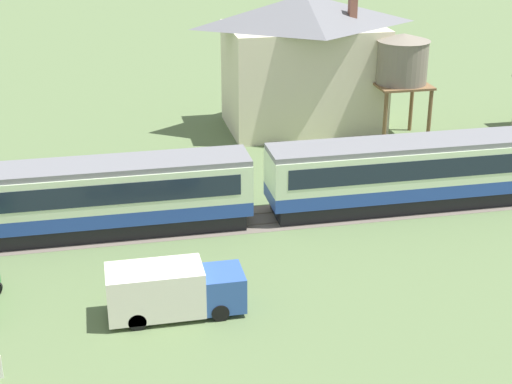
{
  "coord_description": "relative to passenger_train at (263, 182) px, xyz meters",
  "views": [
    {
      "loc": [
        -19.14,
        -39.52,
        18.61
      ],
      "look_at": [
        -10.81,
        0.12,
        1.71
      ],
      "focal_mm": 55.0,
      "sensor_mm": 36.0,
      "label": 1
    }
  ],
  "objects": [
    {
      "name": "ground_plane",
      "position": [
        10.37,
        -0.2,
        -2.26
      ],
      "size": [
        600.0,
        600.0,
        0.0
      ],
      "primitive_type": "plane",
      "color": "#566B42"
    },
    {
      "name": "railway_track",
      "position": [
        -1.83,
        -0.0,
        -2.25
      ],
      "size": [
        115.67,
        3.6,
        0.04
      ],
      "color": "#665B51",
      "rests_on": "ground_plane"
    },
    {
      "name": "delivery_truck_blue",
      "position": [
        -6.17,
        -9.23,
        -1.03
      ],
      "size": [
        6.08,
        2.18,
        2.38
      ],
      "color": "#2D519E",
      "rests_on": "ground_plane"
    },
    {
      "name": "passenger_train",
      "position": [
        0.0,
        0.0,
        0.0
      ],
      "size": [
        73.95,
        3.06,
        4.06
      ],
      "color": "#234293",
      "rests_on": "ground_plane"
    },
    {
      "name": "water_tower",
      "position": [
        12.69,
        11.87,
        3.56
      ],
      "size": [
        3.85,
        3.85,
        7.76
      ],
      "color": "brown",
      "rests_on": "ground_plane"
    },
    {
      "name": "station_house_grey_roof",
      "position": [
        6.58,
        16.07,
        2.92
      ],
      "size": [
        12.18,
        8.03,
        10.06
      ],
      "color": "beige",
      "rests_on": "ground_plane"
    }
  ]
}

